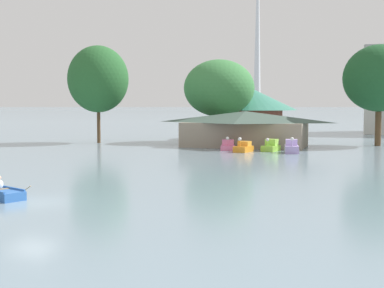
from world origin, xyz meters
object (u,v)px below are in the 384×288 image
(pedal_boat_lime, at_px, (271,146))
(pedal_boat_lavender, at_px, (291,147))
(pedal_boat_pink, at_px, (228,146))
(boathouse, at_px, (245,128))
(shoreline_tree_mid, at_px, (219,88))
(green_roof_pavilion, at_px, (249,109))
(shoreline_tree_right, at_px, (379,78))
(distant_broadcast_tower, at_px, (258,10))
(pedal_boat_orange, at_px, (244,148))
(shoreline_tree_tall_left, at_px, (98,79))

(pedal_boat_lime, xyz_separation_m, pedal_boat_lavender, (2.43, -1.53, 0.05))
(pedal_boat_pink, height_order, pedal_boat_lime, pedal_boat_pink)
(boathouse, bearing_deg, shoreline_tree_mid, 126.59)
(green_roof_pavilion, distance_m, shoreline_tree_right, 19.94)
(pedal_boat_lavender, xyz_separation_m, distant_broadcast_tower, (-64.92, 332.23, 71.48))
(shoreline_tree_mid, height_order, distant_broadcast_tower, distant_broadcast_tower)
(pedal_boat_lime, relative_size, shoreline_tree_right, 0.21)
(pedal_boat_pink, distance_m, boathouse, 6.09)
(pedal_boat_pink, height_order, distant_broadcast_tower, distant_broadcast_tower)
(distant_broadcast_tower, bearing_deg, boathouse, -79.82)
(pedal_boat_orange, height_order, pedal_boat_lavender, pedal_boat_lavender)
(shoreline_tree_tall_left, relative_size, shoreline_tree_mid, 1.15)
(pedal_boat_lavender, height_order, distant_broadcast_tower, distant_broadcast_tower)
(pedal_boat_pink, relative_size, green_roof_pavilion, 0.19)
(pedal_boat_lavender, relative_size, shoreline_tree_right, 0.23)
(shoreline_tree_right, bearing_deg, distant_broadcast_tower, 103.07)
(green_roof_pavilion, bearing_deg, shoreline_tree_right, -23.49)
(distant_broadcast_tower, bearing_deg, pedal_boat_lavender, -78.94)
(shoreline_tree_mid, bearing_deg, shoreline_tree_right, -2.25)
(shoreline_tree_mid, bearing_deg, boathouse, -53.41)
(pedal_boat_lavender, bearing_deg, shoreline_tree_right, 136.08)
(green_roof_pavilion, xyz_separation_m, shoreline_tree_tall_left, (-17.74, -13.54, 3.99))
(pedal_boat_pink, xyz_separation_m, pedal_boat_orange, (2.21, -1.91, 0.00))
(green_roof_pavilion, distance_m, distant_broadcast_tower, 323.22)
(pedal_boat_lavender, distance_m, shoreline_tree_mid, 19.55)
(pedal_boat_lime, distance_m, shoreline_tree_tall_left, 26.16)
(shoreline_tree_mid, relative_size, distant_broadcast_tower, 0.06)
(shoreline_tree_right, xyz_separation_m, distant_broadcast_tower, (-74.01, 318.87, 63.67))
(pedal_boat_lime, bearing_deg, green_roof_pavilion, -148.28)
(pedal_boat_lime, height_order, boathouse, boathouse)
(boathouse, distance_m, distant_broadcast_tower, 337.37)
(pedal_boat_orange, height_order, green_roof_pavilion, green_roof_pavilion)
(boathouse, bearing_deg, shoreline_tree_tall_left, 179.26)
(pedal_boat_orange, xyz_separation_m, pedal_boat_lime, (2.69, 1.86, 0.05))
(pedal_boat_orange, bearing_deg, shoreline_tree_mid, -143.04)
(pedal_boat_lime, bearing_deg, boathouse, -131.05)
(pedal_boat_lime, xyz_separation_m, distant_broadcast_tower, (-62.49, 330.69, 71.54))
(boathouse, height_order, shoreline_tree_mid, shoreline_tree_mid)
(pedal_boat_lime, height_order, shoreline_tree_right, shoreline_tree_right)
(pedal_boat_pink, relative_size, shoreline_tree_right, 0.22)
(pedal_boat_pink, distance_m, shoreline_tree_tall_left, 21.72)
(green_roof_pavilion, bearing_deg, pedal_boat_pink, -85.58)
(pedal_boat_lime, bearing_deg, distant_broadcast_tower, -155.68)
(pedal_boat_lime, distance_m, boathouse, 7.35)
(shoreline_tree_tall_left, distance_m, shoreline_tree_right, 36.14)
(pedal_boat_orange, bearing_deg, shoreline_tree_right, 146.72)
(shoreline_tree_tall_left, bearing_deg, green_roof_pavilion, 37.36)
(shoreline_tree_tall_left, bearing_deg, pedal_boat_lavender, -15.99)
(boathouse, height_order, shoreline_tree_tall_left, shoreline_tree_tall_left)
(pedal_boat_lavender, relative_size, shoreline_tree_mid, 0.26)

